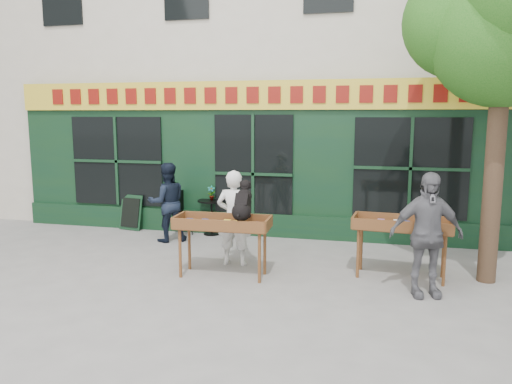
# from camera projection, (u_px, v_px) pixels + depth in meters

# --- Properties ---
(ground) EXTENTS (80.00, 80.00, 0.00)m
(ground) POSITION_uv_depth(u_px,v_px,m) (221.00, 267.00, 8.61)
(ground) COLOR slate
(ground) RESTS_ON ground
(building) EXTENTS (14.00, 7.26, 10.00)m
(building) POSITION_uv_depth(u_px,v_px,m) (286.00, 26.00, 13.57)
(building) COLOR beige
(building) RESTS_ON ground
(street_tree) EXTENTS (3.05, 2.90, 5.60)m
(street_tree) POSITION_uv_depth(u_px,v_px,m) (508.00, 11.00, 7.29)
(street_tree) COLOR #382619
(street_tree) RESTS_ON ground
(book_cart_center) EXTENTS (1.52, 0.67, 0.99)m
(book_cart_center) POSITION_uv_depth(u_px,v_px,m) (223.00, 227.00, 8.01)
(book_cart_center) COLOR brown
(book_cart_center) RESTS_ON ground
(dog) EXTENTS (0.36, 0.61, 0.60)m
(dog) POSITION_uv_depth(u_px,v_px,m) (243.00, 199.00, 7.81)
(dog) COLOR black
(dog) RESTS_ON book_cart_center
(woman) EXTENTS (0.62, 0.42, 1.66)m
(woman) POSITION_uv_depth(u_px,v_px,m) (234.00, 218.00, 8.64)
(woman) COLOR white
(woman) RESTS_ON ground
(book_cart_right) EXTENTS (1.54, 0.74, 0.99)m
(book_cart_right) POSITION_uv_depth(u_px,v_px,m) (402.00, 228.00, 7.93)
(book_cart_right) COLOR brown
(book_cart_right) RESTS_ON ground
(man_right) EXTENTS (1.14, 0.71, 1.81)m
(man_right) POSITION_uv_depth(u_px,v_px,m) (426.00, 235.00, 7.13)
(man_right) COLOR #5A5A5F
(man_right) RESTS_ON ground
(bistro_table) EXTENTS (0.60, 0.60, 0.76)m
(bistro_table) POSITION_uv_depth(u_px,v_px,m) (212.00, 210.00, 10.85)
(bistro_table) COLOR black
(bistro_table) RESTS_ON ground
(bistro_chair_left) EXTENTS (0.37, 0.37, 0.95)m
(bistro_chair_left) POSITION_uv_depth(u_px,v_px,m) (184.00, 208.00, 11.00)
(bistro_chair_left) COLOR black
(bistro_chair_left) RESTS_ON ground
(bistro_chair_right) EXTENTS (0.51, 0.51, 0.95)m
(bistro_chair_right) POSITION_uv_depth(u_px,v_px,m) (240.00, 210.00, 10.76)
(bistro_chair_right) COLOR black
(bistro_chair_right) RESTS_ON ground
(potted_plant) EXTENTS (0.19, 0.15, 0.32)m
(potted_plant) POSITION_uv_depth(u_px,v_px,m) (211.00, 193.00, 10.79)
(potted_plant) COLOR gray
(potted_plant) RESTS_ON bistro_table
(man_left) EXTENTS (1.00, 0.96, 1.63)m
(man_left) POSITION_uv_depth(u_px,v_px,m) (167.00, 202.00, 10.25)
(man_left) COLOR black
(man_left) RESTS_ON ground
(chalkboard) EXTENTS (0.58, 0.28, 0.79)m
(chalkboard) POSITION_uv_depth(u_px,v_px,m) (131.00, 212.00, 11.32)
(chalkboard) COLOR black
(chalkboard) RESTS_ON ground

